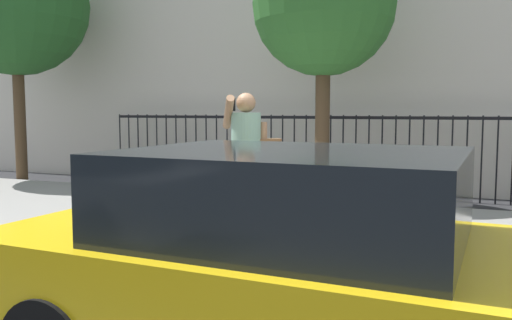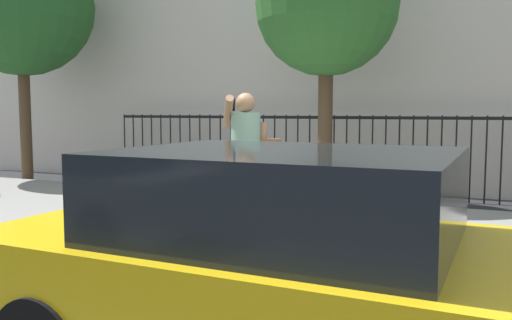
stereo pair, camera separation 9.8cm
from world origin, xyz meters
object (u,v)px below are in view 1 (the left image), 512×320
at_px(taxi_yellow, 315,273).
at_px(pedestrian_on_phone, 248,156).
at_px(street_tree_far, 15,3).
at_px(street_tree_mid, 324,5).

bearing_deg(taxi_yellow, pedestrian_on_phone, 121.02).
xyz_separation_m(taxi_yellow, pedestrian_on_phone, (-1.53, 2.55, 0.46)).
height_order(taxi_yellow, pedestrian_on_phone, pedestrian_on_phone).
height_order(taxi_yellow, street_tree_far, street_tree_far).
xyz_separation_m(taxi_yellow, street_tree_far, (-8.67, 6.10, 3.35)).
bearing_deg(street_tree_far, street_tree_mid, 0.65).
relative_size(pedestrian_on_phone, street_tree_mid, 0.36).
bearing_deg(street_tree_far, pedestrian_on_phone, -26.46).
bearing_deg(pedestrian_on_phone, street_tree_far, 153.54).
relative_size(taxi_yellow, street_tree_far, 0.75).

